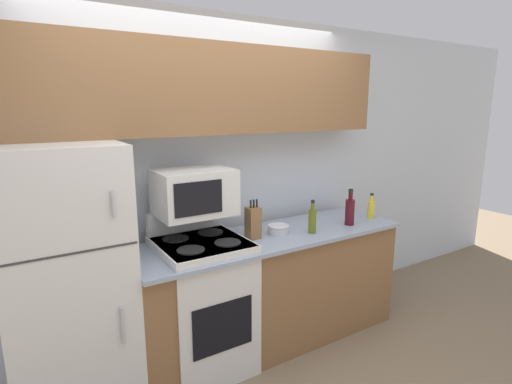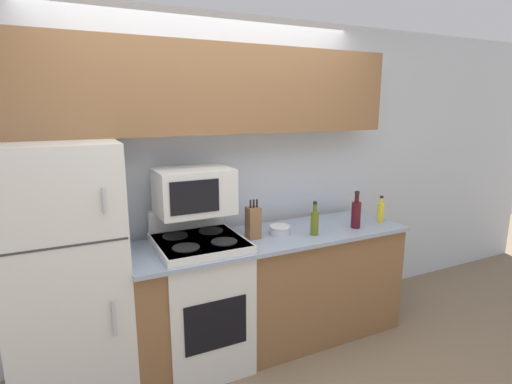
% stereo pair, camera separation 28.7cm
% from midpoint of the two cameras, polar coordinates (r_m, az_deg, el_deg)
% --- Properties ---
extents(ground_plane, '(12.00, 12.00, 0.00)m').
position_cam_midpoint_polar(ground_plane, '(3.10, 1.83, -24.74)').
color(ground_plane, '#7F6B51').
extents(wall_back, '(8.00, 0.05, 2.55)m').
position_cam_midpoint_polar(wall_back, '(3.19, -4.12, 1.54)').
color(wall_back, silver).
rests_on(wall_back, ground_plane).
extents(lower_cabinets, '(2.16, 0.64, 0.90)m').
position_cam_midpoint_polar(lower_cabinets, '(3.23, 4.84, -13.68)').
color(lower_cabinets, brown).
rests_on(lower_cabinets, ground_plane).
extents(refrigerator, '(0.69, 0.71, 1.66)m').
position_cam_midpoint_polar(refrigerator, '(2.73, -22.66, -11.00)').
color(refrigerator, silver).
rests_on(refrigerator, ground_plane).
extents(upper_cabinets, '(2.85, 0.30, 0.63)m').
position_cam_midpoint_polar(upper_cabinets, '(2.97, -3.01, 14.38)').
color(upper_cabinets, brown).
rests_on(upper_cabinets, refrigerator).
extents(stove, '(0.59, 0.63, 1.12)m').
position_cam_midpoint_polar(stove, '(2.98, -5.05, -15.22)').
color(stove, silver).
rests_on(stove, ground_plane).
extents(microwave, '(0.52, 0.39, 0.32)m').
position_cam_midpoint_polar(microwave, '(2.80, -6.01, 0.14)').
color(microwave, silver).
rests_on(microwave, stove).
extents(knife_block, '(0.09, 0.09, 0.29)m').
position_cam_midpoint_polar(knife_block, '(2.94, 2.40, -4.41)').
color(knife_block, brown).
rests_on(knife_block, lower_cabinets).
extents(bowl, '(0.17, 0.17, 0.07)m').
position_cam_midpoint_polar(bowl, '(3.06, 6.13, -5.41)').
color(bowl, silver).
rests_on(bowl, lower_cabinets).
extents(bottle_cooking_spray, '(0.06, 0.06, 0.22)m').
position_cam_midpoint_polar(bottle_cooking_spray, '(3.57, 19.62, -2.65)').
color(bottle_cooking_spray, gold).
rests_on(bottle_cooking_spray, lower_cabinets).
extents(bottle_wine_red, '(0.08, 0.08, 0.30)m').
position_cam_midpoint_polar(bottle_wine_red, '(3.32, 16.54, -2.98)').
color(bottle_wine_red, '#470F19').
rests_on(bottle_wine_red, lower_cabinets).
extents(bottle_olive_oil, '(0.06, 0.06, 0.26)m').
position_cam_midpoint_polar(bottle_olive_oil, '(3.07, 11.04, -4.24)').
color(bottle_olive_oil, '#5B6619').
rests_on(bottle_olive_oil, lower_cabinets).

